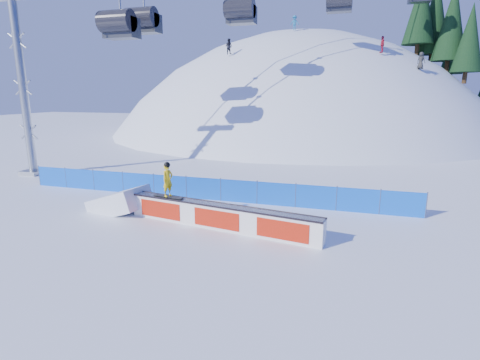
% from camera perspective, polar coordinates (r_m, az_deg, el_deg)
% --- Properties ---
extents(ground, '(160.00, 160.00, 0.00)m').
position_cam_1_polar(ground, '(16.61, -11.49, -7.02)').
color(ground, white).
rests_on(ground, ground).
extents(snow_hill, '(64.00, 64.00, 64.00)m').
position_cam_1_polar(snow_hill, '(60.97, 8.44, -9.82)').
color(snow_hill, white).
rests_on(snow_hill, ground).
extents(safety_fence, '(22.05, 0.05, 1.30)m').
position_cam_1_polar(safety_fence, '(20.32, -5.61, -1.30)').
color(safety_fence, blue).
rests_on(safety_fence, ground).
extents(rail_box, '(8.95, 2.12, 1.08)m').
position_cam_1_polar(rail_box, '(15.96, -3.12, -5.60)').
color(rail_box, white).
rests_on(rail_box, ground).
extents(snow_ramp, '(3.15, 2.26, 1.80)m').
position_cam_1_polar(snow_ramp, '(19.38, -17.74, -4.46)').
color(snow_ramp, white).
rests_on(snow_ramp, ground).
extents(snowboarder, '(1.56, 0.63, 1.60)m').
position_cam_1_polar(snowboarder, '(17.01, -10.96, 0.03)').
color(snowboarder, black).
rests_on(snowboarder, rail_box).
extents(distant_skiers, '(20.67, 7.62, 6.66)m').
position_cam_1_polar(distant_skiers, '(44.61, 11.95, 20.11)').
color(distant_skiers, black).
rests_on(distant_skiers, ground).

